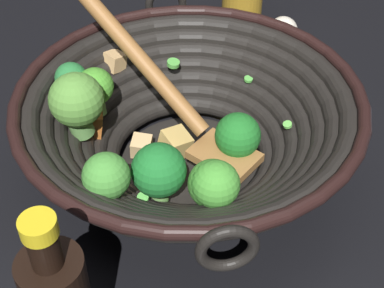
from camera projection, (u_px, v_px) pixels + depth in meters
ground_plane at (190, 167)px, 0.69m from camera, size 4.00×4.00×0.00m
wok at (187, 124)px, 0.64m from camera, size 0.39×0.39×0.22m
garlic_bulb at (283, 31)px, 0.87m from camera, size 0.04×0.04×0.04m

